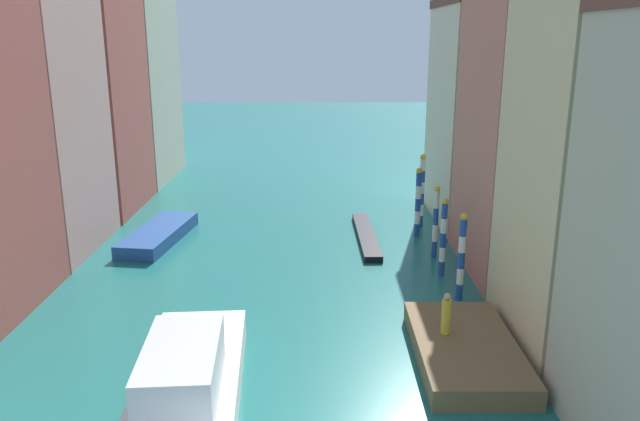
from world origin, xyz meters
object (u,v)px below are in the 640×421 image
object	(u,v)px
mooring_pole_2	(435,221)
mooring_pole_1	(442,236)
vaporetto_white	(183,399)
motorboat_0	(158,235)
mooring_pole_0	(461,256)
gondola_black	(365,236)
mooring_pole_4	(421,190)
mooring_pole_3	(417,201)
waterfront_dock	(464,350)
person_on_dock	(445,315)

from	to	relation	value
mooring_pole_2	mooring_pole_1	bearing A→B (deg)	-91.95
vaporetto_white	motorboat_0	xyz separation A→B (m)	(-5.22, 17.73, -0.51)
vaporetto_white	motorboat_0	world-z (taller)	vaporetto_white
mooring_pole_0	mooring_pole_2	xyz separation A→B (m)	(-0.14, 5.56, -0.07)
mooring_pole_1	gondola_black	xyz separation A→B (m)	(-3.31, 5.82, -1.84)
mooring_pole_4	mooring_pole_2	bearing A→B (deg)	-91.52
mooring_pole_1	mooring_pole_3	world-z (taller)	mooring_pole_3
mooring_pole_1	mooring_pole_0	bearing A→B (deg)	-85.54
mooring_pole_3	motorboat_0	distance (m)	15.19
mooring_pole_0	gondola_black	distance (m)	9.66
mooring_pole_1	mooring_pole_4	xyz separation A→B (m)	(0.24, 8.27, 0.31)
waterfront_dock	vaporetto_white	xyz separation A→B (m)	(-9.40, -3.98, 0.51)
person_on_dock	motorboat_0	bearing A→B (deg)	136.70
waterfront_dock	gondola_black	world-z (taller)	waterfront_dock
motorboat_0	gondola_black	bearing A→B (deg)	2.02
waterfront_dock	mooring_pole_2	world-z (taller)	mooring_pole_2
mooring_pole_3	gondola_black	world-z (taller)	mooring_pole_3
motorboat_0	mooring_pole_1	bearing A→B (deg)	-19.37
vaporetto_white	waterfront_dock	bearing A→B (deg)	22.93
mooring_pole_1	vaporetto_white	distance (m)	15.99
mooring_pole_0	gondola_black	bearing A→B (deg)	111.96
gondola_black	mooring_pole_3	bearing A→B (deg)	10.02
mooring_pole_3	mooring_pole_0	bearing A→B (deg)	-86.93
waterfront_dock	mooring_pole_0	size ratio (longest dim) A/B	1.68
mooring_pole_2	gondola_black	world-z (taller)	mooring_pole_2
mooring_pole_0	mooring_pole_4	world-z (taller)	mooring_pole_4
mooring_pole_0	mooring_pole_2	bearing A→B (deg)	91.48
waterfront_dock	mooring_pole_2	distance (m)	11.10
mooring_pole_3	mooring_pole_4	bearing A→B (deg)	75.19
mooring_pole_1	mooring_pole_2	size ratio (longest dim) A/B	1.01
mooring_pole_4	motorboat_0	distance (m)	15.95
person_on_dock	mooring_pole_3	bearing A→B (deg)	85.63
person_on_dock	mooring_pole_2	bearing A→B (deg)	82.11
vaporetto_white	mooring_pole_2	bearing A→B (deg)	55.66
person_on_dock	mooring_pole_2	size ratio (longest dim) A/B	0.41
waterfront_dock	mooring_pole_3	xyz separation A→B (m)	(0.44, 14.72, 1.73)
gondola_black	motorboat_0	world-z (taller)	motorboat_0
waterfront_dock	mooring_pole_3	bearing A→B (deg)	88.27
vaporetto_white	mooring_pole_3	bearing A→B (deg)	62.23
mooring_pole_1	gondola_black	size ratio (longest dim) A/B	0.47
gondola_black	mooring_pole_2	bearing A→B (deg)	-43.50
waterfront_dock	person_on_dock	size ratio (longest dim) A/B	4.27
mooring_pole_0	waterfront_dock	bearing A→B (deg)	-99.92
mooring_pole_2	mooring_pole_3	distance (m)	3.78
motorboat_0	mooring_pole_0	bearing A→B (deg)	-28.24
person_on_dock	mooring_pole_4	bearing A→B (deg)	84.35
gondola_black	vaporetto_white	bearing A→B (deg)	-110.54
person_on_dock	mooring_pole_0	bearing A→B (deg)	71.83
mooring_pole_0	mooring_pole_3	distance (m)	9.33
mooring_pole_3	gondola_black	bearing A→B (deg)	-169.98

